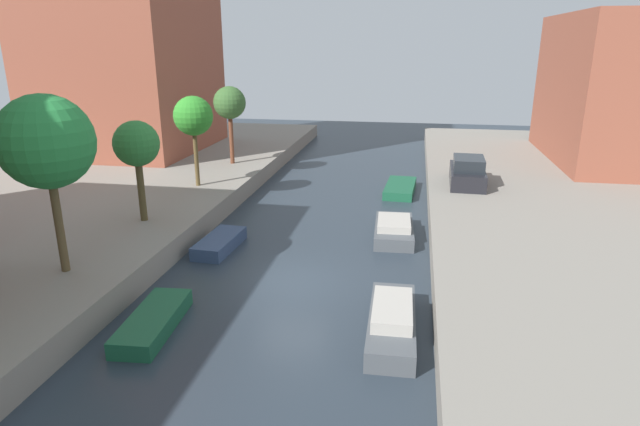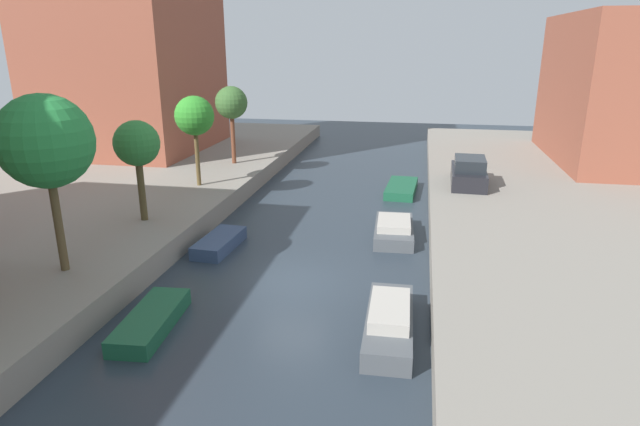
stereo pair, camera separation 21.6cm
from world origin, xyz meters
name	(u,v)px [view 1 (the left image)]	position (x,y,z in m)	size (l,w,h in m)	color
ground_plane	(293,282)	(0.00, 0.00, 0.00)	(84.00, 84.00, 0.00)	#28333D
low_block_right	(640,89)	(18.00, 19.98, 5.58)	(10.00, 13.26, 9.16)	brown
street_tree_2	(46,143)	(-7.33, -2.53, 5.39)	(3.01, 3.01, 5.92)	brown
street_tree_3	(136,145)	(-7.33, 2.95, 4.31)	(1.92, 1.92, 4.34)	#4E4226
street_tree_4	(193,117)	(-7.33, 8.98, 4.71)	(2.06, 2.06, 4.79)	brown
street_tree_5	(230,104)	(-7.33, 14.65, 4.78)	(2.01, 2.01, 4.85)	brown
parked_car	(467,173)	(7.06, 11.80, 1.65)	(1.95, 4.24, 1.54)	black
moored_boat_left_2	(153,322)	(-3.46, -4.06, 0.26)	(1.56, 3.67, 0.52)	#195638
moored_boat_left_3	(220,243)	(-3.80, 2.63, 0.28)	(1.44, 3.18, 0.55)	#33476B
moored_boat_right_2	(392,321)	(3.75, -3.02, 0.42)	(1.48, 4.45, 1.00)	#4C5156
moored_boat_right_3	(394,229)	(3.42, 5.46, 0.37)	(1.88, 4.03, 0.88)	#4C5156
moored_boat_right_4	(400,188)	(3.44, 13.14, 0.25)	(1.84, 4.16, 0.49)	#195638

